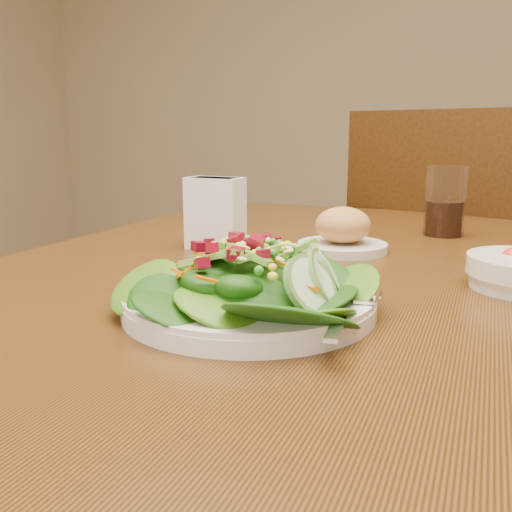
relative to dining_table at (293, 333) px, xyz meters
The scene contains 6 objects.
dining_table is the anchor object (origin of this frame).
chair_far 0.85m from the dining_table, 79.38° to the left, with size 0.56×0.56×1.00m.
salad_plate 0.26m from the dining_table, 81.71° to the right, with size 0.28×0.27×0.08m.
bread_plate 0.19m from the dining_table, 74.67° to the left, with size 0.15×0.15×0.07m.
drinking_glass 0.43m from the dining_table, 63.52° to the left, with size 0.07×0.07×0.13m.
napkin_holder 0.25m from the dining_table, 154.74° to the left, with size 0.09×0.06×0.12m.
Camera 1 is at (0.25, -0.77, 0.94)m, focal length 40.00 mm.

